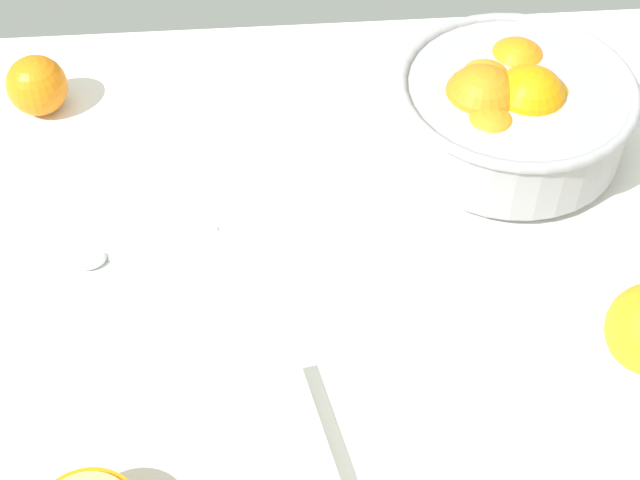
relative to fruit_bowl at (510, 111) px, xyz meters
The scene contains 4 objects.
ground_plane 30.75cm from the fruit_bowl, 132.37° to the right, with size 135.70×93.22×3.00cm, color white.
fruit_bowl is the anchor object (origin of this frame).
loose_orange_3 52.52cm from the fruit_bowl, 168.28° to the left, with size 6.84×6.84×6.84cm, color orange.
spoon 43.10cm from the fruit_bowl, 163.06° to the right, with size 14.36×5.52×1.00cm.
Camera 1 is at (-5.95, -53.99, 72.67)cm, focal length 53.94 mm.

